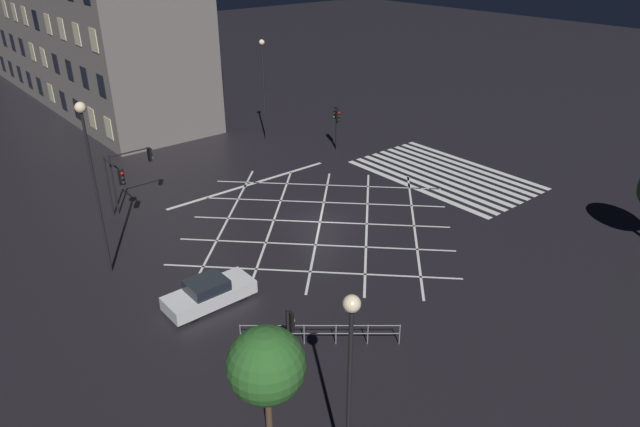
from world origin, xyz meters
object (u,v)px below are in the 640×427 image
(street_tree_far, at_px, (266,365))
(street_lamp_west, at_px, (89,155))
(waiting_car, at_px, (209,293))
(traffic_light_se_cross, at_px, (336,119))
(traffic_light_ne_cross, at_px, (134,165))
(traffic_light_ne_main, at_px, (116,179))
(street_lamp_east, at_px, (350,352))
(traffic_light_se_main, at_px, (338,122))
(traffic_light_nw_cross, at_px, (290,332))
(street_lamp_far, at_px, (263,74))

(street_tree_far, bearing_deg, street_lamp_west, 0.28)
(street_tree_far, relative_size, waiting_car, 1.04)
(street_lamp_west, relative_size, waiting_car, 2.09)
(traffic_light_se_cross, distance_m, traffic_light_ne_cross, 17.94)
(traffic_light_ne_main, relative_size, street_lamp_east, 0.55)
(street_lamp_east, relative_size, street_tree_far, 1.60)
(traffic_light_se_cross, height_order, waiting_car, traffic_light_se_cross)
(traffic_light_ne_main, relative_size, traffic_light_ne_cross, 0.99)
(traffic_light_ne_cross, xyz_separation_m, street_lamp_east, (-24.65, 3.67, 2.41))
(traffic_light_se_main, height_order, traffic_light_nw_cross, traffic_light_se_main)
(traffic_light_nw_cross, distance_m, traffic_light_se_cross, 28.43)
(traffic_light_se_cross, bearing_deg, street_lamp_east, 49.37)
(traffic_light_se_main, distance_m, street_lamp_far, 7.63)
(traffic_light_nw_cross, relative_size, traffic_light_ne_cross, 0.83)
(traffic_light_se_cross, bearing_deg, traffic_light_ne_cross, 1.64)
(traffic_light_ne_main, bearing_deg, street_lamp_east, -4.62)
(traffic_light_nw_cross, distance_m, waiting_car, 7.07)
(street_lamp_west, height_order, street_lamp_far, street_lamp_west)
(street_lamp_far, relative_size, waiting_car, 1.93)
(traffic_light_ne_main, bearing_deg, traffic_light_se_main, 94.09)
(traffic_light_se_cross, height_order, street_lamp_far, street_lamp_far)
(traffic_light_ne_main, height_order, street_lamp_east, street_lamp_east)
(street_lamp_east, xyz_separation_m, street_tree_far, (3.23, 0.87, -2.19))
(traffic_light_nw_cross, xyz_separation_m, street_lamp_far, (25.74, -16.78, 3.36))
(traffic_light_se_cross, xyz_separation_m, street_lamp_far, (5.62, 3.31, 3.25))
(traffic_light_nw_cross, bearing_deg, traffic_light_ne_cross, 83.69)
(traffic_light_se_cross, distance_m, street_tree_far, 31.40)
(traffic_light_nw_cross, bearing_deg, street_tree_far, -142.71)
(street_lamp_east, relative_size, street_lamp_west, 0.79)
(traffic_light_ne_cross, distance_m, street_lamp_east, 25.04)
(traffic_light_ne_main, xyz_separation_m, traffic_light_se_main, (1.39, -19.46, -0.53))
(traffic_light_ne_main, bearing_deg, traffic_light_se_cross, 95.60)
(waiting_car, bearing_deg, traffic_light_se_cross, 33.64)
(traffic_light_nw_cross, distance_m, street_tree_far, 3.10)
(traffic_light_se_cross, distance_m, street_lamp_far, 7.29)
(street_lamp_west, bearing_deg, waiting_car, -157.34)
(traffic_light_ne_main, distance_m, traffic_light_ne_cross, 2.29)
(street_lamp_west, bearing_deg, street_lamp_far, -56.49)
(street_lamp_east, height_order, street_tree_far, street_lamp_east)
(traffic_light_ne_cross, xyz_separation_m, street_lamp_west, (-6.60, 4.61, 3.66))
(traffic_light_se_main, bearing_deg, street_lamp_far, -153.70)
(street_lamp_far, bearing_deg, traffic_light_ne_main, 114.73)
(traffic_light_nw_cross, xyz_separation_m, street_tree_far, (-1.81, 2.37, 0.83))
(traffic_light_ne_main, xyz_separation_m, street_lamp_west, (-5.18, 2.82, 3.69))
(street_lamp_west, bearing_deg, traffic_light_se_cross, -72.49)
(traffic_light_ne_cross, distance_m, street_tree_far, 21.89)
(street_lamp_east, bearing_deg, traffic_light_nw_cross, -16.61)
(street_lamp_west, bearing_deg, traffic_light_ne_cross, -34.97)
(traffic_light_ne_cross, bearing_deg, traffic_light_nw_cross, -96.31)
(traffic_light_nw_cross, distance_m, street_lamp_east, 6.07)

